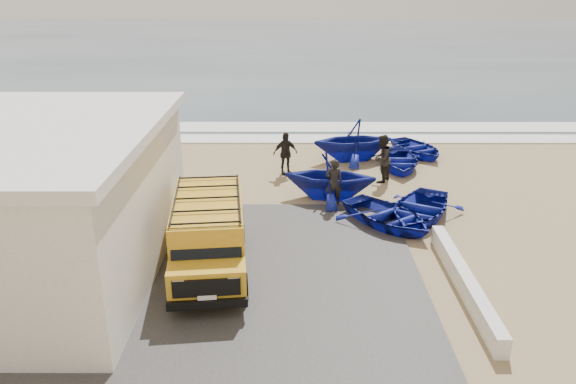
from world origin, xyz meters
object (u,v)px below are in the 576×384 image
object	(u,v)px
boat_near_right	(419,209)
fisherman_front	(334,182)
fisherman_middle	(382,159)
fisherman_back	(285,153)
boat_mid_right	(399,160)
boat_far_right	(417,148)
boat_near_left	(387,215)
van	(209,233)
building	(8,202)
parapet	(464,281)
boat_far_left	(353,140)
boat_mid_left	(330,176)

from	to	relation	value
boat_near_right	fisherman_front	bearing A→B (deg)	-175.50
fisherman_middle	fisherman_back	world-z (taller)	fisherman_middle
boat_mid_right	boat_far_right	bearing A→B (deg)	62.41
boat_near_left	fisherman_front	size ratio (longest dim) A/B	2.05
fisherman_front	boat_mid_right	bearing A→B (deg)	-129.12
fisherman_back	boat_near_right	bearing A→B (deg)	-65.10
van	fisherman_front	xyz separation A→B (m)	(3.94, 4.90, -0.27)
boat_far_right	fisherman_back	xyz separation A→B (m)	(-6.22, -2.71, 0.57)
building	parapet	xyz separation A→B (m)	(12.50, -1.00, -1.89)
van	boat_far_left	size ratio (longest dim) A/B	1.43
parapet	boat_mid_right	world-z (taller)	boat_mid_right
fisherman_back	boat_mid_left	bearing A→B (deg)	-78.62
parapet	fisherman_back	xyz separation A→B (m)	(-4.91, 9.60, 0.64)
boat_far_left	parapet	bearing A→B (deg)	-1.59
boat_far_left	boat_mid_right	bearing A→B (deg)	48.10
fisherman_middle	boat_far_right	bearing A→B (deg)	-179.38
van	boat_far_right	size ratio (longest dim) A/B	1.58
boat_near_left	fisherman_back	xyz separation A→B (m)	(-3.52, 5.39, 0.54)
van	boat_mid_right	size ratio (longest dim) A/B	1.51
boat_near_left	boat_mid_left	size ratio (longest dim) A/B	1.06
van	boat_far_right	world-z (taller)	van
boat_mid_right	boat_far_left	size ratio (longest dim) A/B	0.95
van	boat_far_right	bearing A→B (deg)	46.88
boat_near_left	fisherman_back	distance (m)	6.46
parapet	van	world-z (taller)	van
van	boat_mid_left	distance (m)	6.76
boat_near_right	boat_far_left	bearing A→B (deg)	131.65
boat_far_left	fisherman_front	distance (m)	5.61
boat_near_left	boat_near_right	size ratio (longest dim) A/B	0.98
van	parapet	bearing A→B (deg)	-15.76
building	parapet	bearing A→B (deg)	-4.58
boat_mid_left	fisherman_middle	xyz separation A→B (m)	(2.24, 1.89, 0.08)
fisherman_front	fisherman_middle	xyz separation A→B (m)	(2.15, 2.55, 0.10)
van	boat_mid_right	bearing A→B (deg)	45.86
boat_near_left	boat_mid_right	world-z (taller)	boat_near_left
fisherman_front	parapet	bearing A→B (deg)	114.70
building	boat_mid_left	world-z (taller)	building
boat_mid_right	fisherman_back	world-z (taller)	fisherman_back
boat_near_right	boat_far_left	world-z (taller)	boat_far_left
parapet	fisherman_front	distance (m)	6.84
building	parapet	size ratio (longest dim) A/B	1.57
boat_mid_right	fisherman_front	bearing A→B (deg)	-122.75
boat_far_left	fisherman_back	size ratio (longest dim) A/B	1.99
building	fisherman_middle	xyz separation A→B (m)	(11.55, 7.63, -1.17)
parapet	boat_near_left	xyz separation A→B (m)	(-1.39, 4.21, 0.10)
building	fisherman_back	xyz separation A→B (m)	(7.59, 8.60, -1.25)
fisherman_back	fisherman_middle	bearing A→B (deg)	-33.43
boat_far_right	fisherman_middle	size ratio (longest dim) A/B	1.67
boat_mid_left	boat_far_left	world-z (taller)	boat_far_left
boat_mid_left	boat_far_left	bearing A→B (deg)	-6.89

